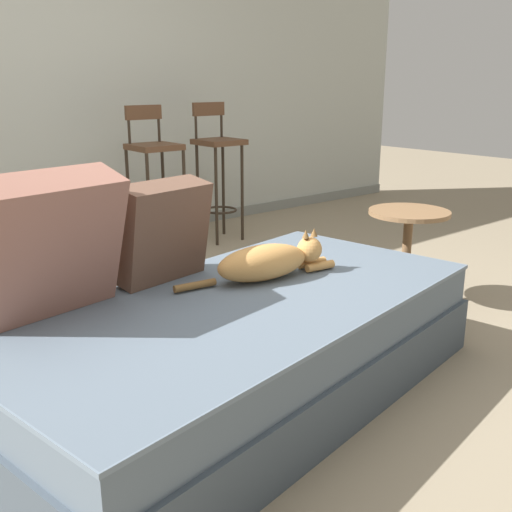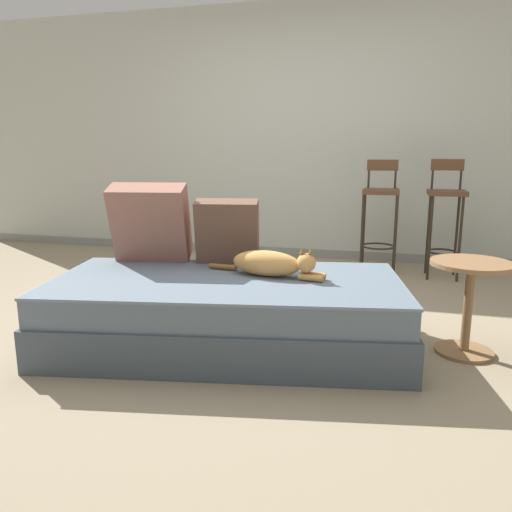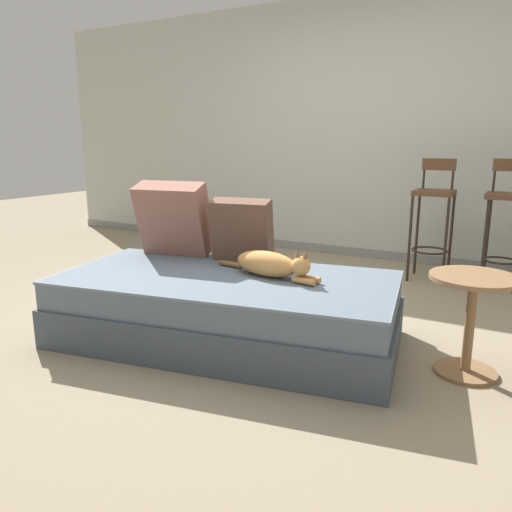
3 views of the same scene
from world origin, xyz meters
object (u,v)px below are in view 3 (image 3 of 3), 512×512
object	(u,v)px
couch	(226,308)
bar_stool_near_window	(433,210)
cat	(271,264)
throw_pillow_corner	(174,219)
throw_pillow_middle	(242,230)
bar_stool_by_doorway	(506,213)
side_table	(471,311)

from	to	relation	value
couch	bar_stool_near_window	distance (m)	2.24
cat	throw_pillow_corner	bearing A→B (deg)	168.28
throw_pillow_middle	bar_stool_by_doorway	world-z (taller)	bar_stool_by_doorway
throw_pillow_middle	bar_stool_near_window	size ratio (longest dim) A/B	0.41
cat	bar_stool_near_window	world-z (taller)	bar_stool_near_window
couch	throw_pillow_corner	distance (m)	0.82
bar_stool_by_doorway	throw_pillow_corner	bearing A→B (deg)	-138.65
throw_pillow_corner	bar_stool_by_doorway	world-z (taller)	bar_stool_by_doorway
side_table	bar_stool_by_doorway	bearing A→B (deg)	88.90
bar_stool_by_doorway	side_table	xyz separation A→B (m)	(-0.03, -1.82, -0.28)
throw_pillow_corner	cat	size ratio (longest dim) A/B	0.73
cat	bar_stool_near_window	size ratio (longest dim) A/B	0.70
throw_pillow_corner	throw_pillow_middle	xyz separation A→B (m)	(0.50, 0.09, -0.05)
throw_pillow_corner	cat	bearing A→B (deg)	-11.72
couch	bar_stool_near_window	world-z (taller)	bar_stool_near_window
couch	bar_stool_by_doorway	size ratio (longest dim) A/B	2.05
throw_pillow_middle	cat	distance (m)	0.46
throw_pillow_corner	bar_stool_by_doorway	size ratio (longest dim) A/B	0.51
bar_stool_near_window	side_table	xyz separation A→B (m)	(0.53, -1.82, -0.26)
throw_pillow_corner	side_table	xyz separation A→B (m)	(1.96, -0.07, -0.32)
couch	cat	xyz separation A→B (m)	(0.24, 0.12, 0.28)
throw_pillow_corner	throw_pillow_middle	size ratio (longest dim) A/B	1.24
bar_stool_near_window	bar_stool_by_doorway	distance (m)	0.56
cat	bar_stool_by_doorway	distance (m)	2.24
bar_stool_near_window	throw_pillow_corner	bearing A→B (deg)	-129.21
throw_pillow_corner	couch	bearing A→B (deg)	-25.89
throw_pillow_corner	cat	world-z (taller)	throw_pillow_corner
couch	side_table	size ratio (longest dim) A/B	4.04
cat	side_table	world-z (taller)	cat
bar_stool_near_window	bar_stool_by_doorway	bearing A→B (deg)	0.10
cat	side_table	distance (m)	1.12
side_table	throw_pillow_middle	bearing A→B (deg)	174.01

